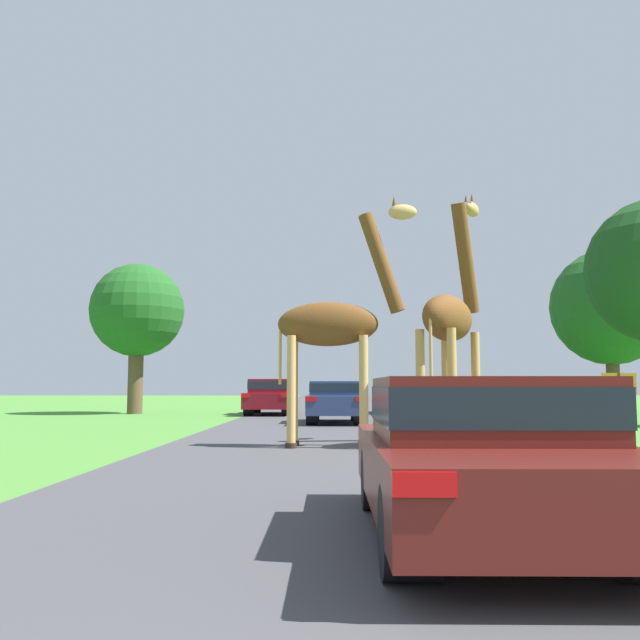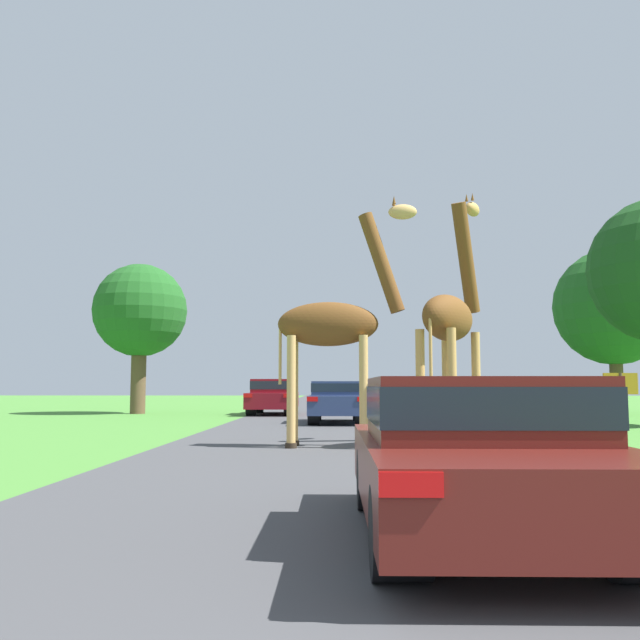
# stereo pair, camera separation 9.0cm
# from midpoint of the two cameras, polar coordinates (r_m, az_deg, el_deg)

# --- Properties ---
(road) EXTENTS (7.99, 120.00, 0.00)m
(road) POSITION_cam_midpoint_polar(r_m,az_deg,el_deg) (29.80, 2.10, -7.78)
(road) COLOR #424244
(road) RESTS_ON ground
(giraffe_near_road) EXTENTS (2.74, 0.81, 4.87)m
(giraffe_near_road) POSITION_cam_midpoint_polar(r_m,az_deg,el_deg) (13.12, 1.12, -0.56)
(giraffe_near_road) COLOR tan
(giraffe_near_road) RESTS_ON ground
(giraffe_companion) EXTENTS (1.82, 2.54, 5.27)m
(giraffe_companion) POSITION_cam_midpoint_polar(r_m,az_deg,el_deg) (13.50, 10.77, 0.05)
(giraffe_companion) COLOR tan
(giraffe_companion) RESTS_ON ground
(car_lead_maroon) EXTENTS (1.78, 3.93, 1.23)m
(car_lead_maroon) POSITION_cam_midpoint_polar(r_m,az_deg,el_deg) (5.52, 13.11, -10.71)
(car_lead_maroon) COLOR #561914
(car_lead_maroon) RESTS_ON ground
(car_queue_right) EXTENTS (1.76, 4.05, 1.30)m
(car_queue_right) POSITION_cam_midpoint_polar(r_m,az_deg,el_deg) (21.54, 1.18, -6.76)
(car_queue_right) COLOR navy
(car_queue_right) RESTS_ON ground
(car_queue_left) EXTENTS (1.77, 4.46, 1.26)m
(car_queue_left) POSITION_cam_midpoint_polar(r_m,az_deg,el_deg) (28.81, 6.90, -6.46)
(car_queue_left) COLOR black
(car_queue_left) RESTS_ON ground
(car_far_ahead) EXTENTS (1.84, 4.55, 1.43)m
(car_far_ahead) POSITION_cam_midpoint_polar(r_m,az_deg,el_deg) (27.93, -4.27, -6.37)
(car_far_ahead) COLOR maroon
(car_far_ahead) RESTS_ON ground
(tree_centre_back) EXTENTS (3.91, 3.91, 6.29)m
(tree_centre_back) POSITION_cam_midpoint_polar(r_m,az_deg,el_deg) (29.53, -15.22, 0.70)
(tree_centre_back) COLOR brown
(tree_centre_back) RESTS_ON ground
(tree_right_cluster) EXTENTS (4.95, 4.95, 6.98)m
(tree_right_cluster) POSITION_cam_midpoint_polar(r_m,az_deg,el_deg) (31.17, 23.17, 1.00)
(tree_right_cluster) COLOR brown
(tree_right_cluster) RESTS_ON ground
(sign_post) EXTENTS (0.70, 0.08, 1.43)m
(sign_post) POSITION_cam_midpoint_polar(r_m,az_deg,el_deg) (15.34, 23.76, -5.72)
(sign_post) COLOR #4C3823
(sign_post) RESTS_ON ground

